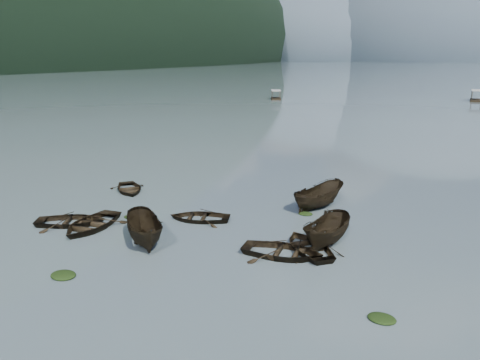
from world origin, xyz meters
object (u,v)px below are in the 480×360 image
at_px(rowboat_3, 309,250).
at_px(rowboat_0, 91,228).
at_px(pontoon_left, 276,99).
at_px(pontoon_centre, 476,101).

bearing_deg(rowboat_3, rowboat_0, -31.75).
bearing_deg(pontoon_left, pontoon_centre, -4.84).
distance_m(rowboat_0, rowboat_3, 13.71).
relative_size(rowboat_3, pontoon_left, 0.77).
xyz_separation_m(rowboat_3, pontoon_centre, (6.32, 99.62, 0.00)).
relative_size(rowboat_0, pontoon_centre, 0.75).
bearing_deg(pontoon_centre, rowboat_3, -96.42).
bearing_deg(pontoon_left, rowboat_3, -91.91).
bearing_deg(rowboat_3, pontoon_centre, -138.18).
height_order(rowboat_3, pontoon_centre, pontoon_centre).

